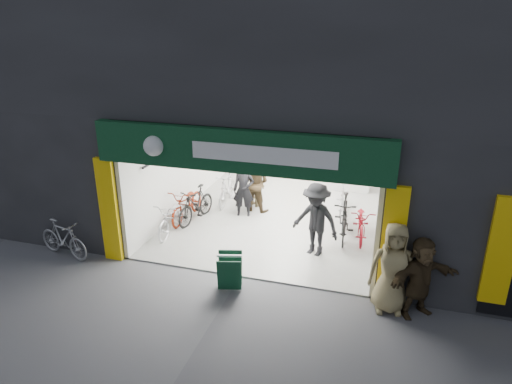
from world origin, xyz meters
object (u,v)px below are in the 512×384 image
at_px(bike_left_front, 173,217).
at_px(sandwich_board, 230,271).
at_px(bike_right_front, 344,218).
at_px(pedestrian_near, 392,268).
at_px(parked_bike, 63,239).

relative_size(bike_left_front, sandwich_board, 2.27).
bearing_deg(bike_right_front, pedestrian_near, -72.43).
bearing_deg(sandwich_board, bike_right_front, 41.85).
height_order(bike_left_front, parked_bike, parked_bike).
distance_m(bike_right_front, sandwich_board, 3.87).
bearing_deg(sandwich_board, parked_bike, 162.18).
distance_m(bike_left_front, bike_right_front, 4.66).
bearing_deg(bike_right_front, parked_bike, -159.86).
xyz_separation_m(bike_left_front, parked_bike, (-2.00, -2.01, 0.01)).
bearing_deg(bike_left_front, sandwich_board, -44.61).
relative_size(parked_bike, pedestrian_near, 0.84).
bearing_deg(bike_right_front, bike_left_front, -171.93).
bearing_deg(bike_left_front, parked_bike, -137.39).
xyz_separation_m(bike_right_front, pedestrian_near, (1.26, -3.05, 0.37)).
distance_m(parked_bike, sandwich_board, 4.45).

